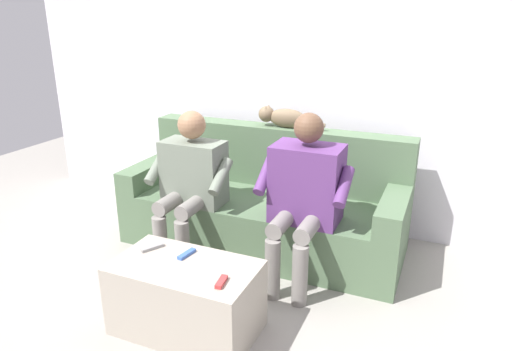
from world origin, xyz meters
TOP-DOWN VIEW (x-y plane):
  - ground_plane at (0.00, 0.60)m, footprint 8.00×8.00m
  - back_wall at (0.00, -0.70)m, footprint 5.07×0.06m
  - couch at (0.00, -0.16)m, footprint 2.11×0.82m
  - coffee_table at (0.00, 1.02)m, footprint 0.80×0.46m
  - person_left_seated at (-0.42, 0.21)m, footprint 0.60×0.57m
  - person_right_seated at (0.42, 0.24)m, footprint 0.60×0.51m
  - cat_on_backrest at (-0.03, -0.41)m, footprint 0.54×0.12m
  - remote_blue at (0.04, 0.93)m, footprint 0.05×0.13m
  - remote_red at (-0.27, 1.11)m, footprint 0.05×0.11m
  - remote_gray at (0.27, 0.94)m, footprint 0.09×0.14m

SIDE VIEW (x-z plane):
  - ground_plane at x=0.00m, z-range 0.00..0.00m
  - coffee_table at x=0.00m, z-range 0.00..0.42m
  - couch at x=0.00m, z-range -0.13..0.75m
  - remote_gray at x=0.27m, z-range 0.42..0.44m
  - remote_blue at x=0.04m, z-range 0.42..0.44m
  - remote_red at x=-0.27m, z-range 0.42..0.44m
  - person_right_seated at x=0.42m, z-range 0.07..1.15m
  - person_left_seated at x=-0.42m, z-range 0.07..1.20m
  - cat_on_backrest at x=-0.03m, z-range 0.88..1.04m
  - back_wall at x=0.00m, z-range 0.00..2.66m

